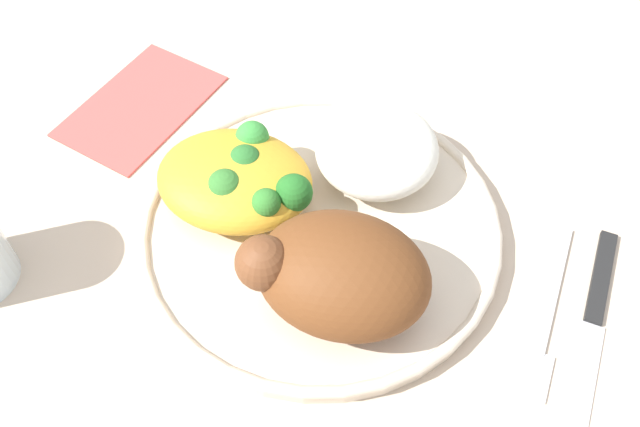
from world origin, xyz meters
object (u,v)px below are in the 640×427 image
Objects in this scene: mac_cheese_with_broccoli at (238,179)px; napkin at (141,105)px; rice_pile at (377,149)px; fork at (547,317)px; knife at (593,321)px; plate at (320,228)px; roasted_chicken at (338,274)px.

napkin is at bearing -33.68° from mac_cheese_with_broccoli.
fork is at bearing 148.73° from rice_pile.
fork is 0.03m from knife.
mac_cheese_with_broccoli is at bearing 31.24° from rice_pile.
napkin is at bearing -25.28° from plate.
rice_pile is 0.66× the size of fork.
mac_cheese_with_broccoli reaches higher than fork.
roasted_chicken is 0.90× the size of napkin.
plate is 0.21m from napkin.
rice_pile is at bearing -148.76° from mac_cheese_with_broccoli.
plate is at bearing -64.18° from roasted_chicken.
roasted_chicken is 0.11m from mac_cheese_with_broccoli.
mac_cheese_with_broccoli reaches higher than knife.
fork is (-0.14, 0.09, -0.04)m from rice_pile.
plate is 2.24× the size of mac_cheese_with_broccoli.
mac_cheese_with_broccoli is at bearing -5.67° from knife.
mac_cheese_with_broccoli is 0.62× the size of knife.
roasted_chicken reaches higher than knife.
knife reaches higher than fork.
plate is at bearing -5.72° from knife.
fork is 1.05× the size of napkin.
roasted_chicken is 0.15m from fork.
rice_pile is at bearing -89.14° from roasted_chicken.
mac_cheese_with_broccoli is at bearing -7.65° from fork.
napkin is (0.22, -0.15, -0.05)m from roasted_chicken.
knife reaches higher than napkin.
fork is (-0.14, -0.03, -0.05)m from roasted_chicken.
knife is at bearing -166.93° from roasted_chicken.
mac_cheese_with_broccoli is (0.09, 0.06, -0.00)m from rice_pile.
knife is (-0.17, 0.08, -0.04)m from rice_pile.
plate is 2.17× the size of roasted_chicken.
roasted_chicken is 0.27m from napkin.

